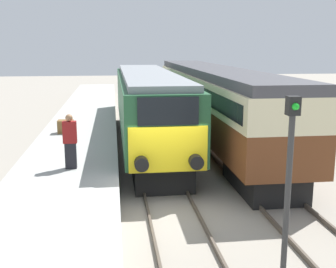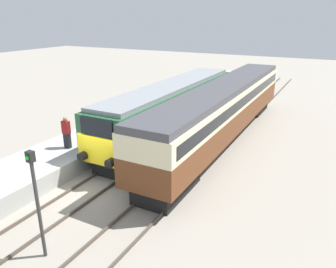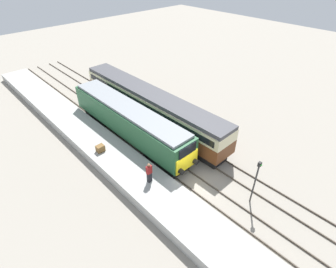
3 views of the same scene
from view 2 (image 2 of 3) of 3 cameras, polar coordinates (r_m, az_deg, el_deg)
ground_plane at (r=16.50m, az=-13.30°, el=-9.33°), size 120.00×120.00×0.00m
platform_left at (r=23.97m, az=-7.00°, el=1.64°), size 3.50×50.00×0.92m
rails_near_track at (r=20.05m, az=-4.03°, el=-3.17°), size 1.51×60.00×0.14m
rails_far_track at (r=18.62m, az=4.94°, el=-5.08°), size 1.50×60.00×0.14m
locomotive at (r=22.39m, az=0.74°, el=4.79°), size 2.70×16.17×3.65m
passenger_carriage at (r=21.79m, az=9.74°, el=4.77°), size 2.75×20.26×3.81m
person_on_platform at (r=18.95m, az=-17.26°, el=0.24°), size 0.44×0.26×1.81m
signal_post at (r=11.67m, az=-21.94°, el=-10.11°), size 0.24×0.28×3.96m
luggage_crate at (r=23.88m, az=-8.59°, el=3.39°), size 0.70×0.56×0.60m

